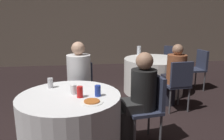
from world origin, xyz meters
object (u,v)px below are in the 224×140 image
object	(u,v)px
table_far	(153,75)
chair_near_east	(150,102)
bottle_far	(139,51)
soda_can_silver	(50,83)
chair_far_east	(198,66)
chair_far_northeast	(170,60)
person_white_shirt	(79,82)
pizza_plate_near	(92,102)
person_floral_shirt	(174,76)
person_black_shirt	(138,100)
soda_can_blue	(98,91)
table_near	(71,125)
soda_can_red	(80,92)
chair_far_south	(178,81)
chair_near_north	(80,85)

from	to	relation	value
table_far	chair_near_east	size ratio (longest dim) A/B	1.43
table_far	bottle_far	size ratio (longest dim) A/B	5.78
soda_can_silver	chair_far_east	bearing A→B (deg)	31.40
chair_far_northeast	bottle_far	size ratio (longest dim) A/B	4.05
person_white_shirt	pizza_plate_near	xyz separation A→B (m)	(0.15, -1.07, 0.11)
person_floral_shirt	soda_can_silver	xyz separation A→B (m)	(-1.96, -0.85, 0.21)
table_far	person_floral_shirt	world-z (taller)	person_floral_shirt
soda_can_silver	bottle_far	size ratio (longest dim) A/B	0.56
chair_near_east	person_black_shirt	bearing A→B (deg)	90.00
chair_far_northeast	soda_can_blue	xyz separation A→B (m)	(-2.01, -2.88, 0.25)
table_near	soda_can_blue	distance (m)	0.53
soda_can_silver	bottle_far	distance (m)	2.73
table_far	chair_far_east	bearing A→B (deg)	3.36
person_white_shirt	soda_can_red	world-z (taller)	person_white_shirt
chair_near_east	pizza_plate_near	xyz separation A→B (m)	(-0.73, -0.38, 0.20)
chair_near_east	chair_far_east	bearing A→B (deg)	-49.08
person_floral_shirt	soda_can_blue	distance (m)	1.88
chair_far_south	person_floral_shirt	size ratio (longest dim) A/B	0.77
chair_far_east	soda_can_blue	world-z (taller)	chair_far_east
person_floral_shirt	soda_can_silver	size ratio (longest dim) A/B	9.36
table_near	chair_far_south	bearing A→B (deg)	29.59
person_black_shirt	pizza_plate_near	world-z (taller)	person_black_shirt
chair_near_north	chair_far_northeast	size ratio (longest dim) A/B	1.00
table_near	soda_can_blue	xyz separation A→B (m)	(0.31, -0.08, 0.42)
pizza_plate_near	soda_can_silver	bearing A→B (deg)	131.42
table_near	bottle_far	bearing A→B (deg)	59.71
table_far	soda_can_silver	world-z (taller)	soda_can_silver
pizza_plate_near	soda_can_blue	world-z (taller)	soda_can_blue
bottle_far	soda_can_blue	bearing A→B (deg)	-113.86
person_black_shirt	person_floral_shirt	bearing A→B (deg)	-49.02
chair_near_east	soda_can_silver	distance (m)	1.25
chair_near_east	chair_far_northeast	world-z (taller)	same
chair_near_north	pizza_plate_near	world-z (taller)	chair_near_north
chair_near_north	person_white_shirt	distance (m)	0.18
table_far	soda_can_blue	world-z (taller)	soda_can_blue
chair_far_south	bottle_far	xyz separation A→B (m)	(-0.30, 1.47, 0.30)
chair_far_northeast	person_floral_shirt	world-z (taller)	person_floral_shirt
chair_near_east	soda_can_silver	size ratio (longest dim) A/B	7.17
chair_far_northeast	person_black_shirt	distance (m)	3.08
chair_far_northeast	person_floral_shirt	distance (m)	1.76
chair_far_south	bottle_far	distance (m)	1.53
soda_can_silver	pizza_plate_near	bearing A→B (deg)	-48.58
chair_near_east	chair_near_north	size ratio (longest dim) A/B	1.00
chair_far_northeast	chair_near_north	bearing A→B (deg)	80.31
chair_near_east	table_near	bearing A→B (deg)	90.00
bottle_far	person_white_shirt	bearing A→B (deg)	-129.49
person_white_shirt	bottle_far	size ratio (longest dim) A/B	5.66
table_near	soda_can_blue	world-z (taller)	soda_can_blue
table_far	soda_can_red	xyz separation A→B (m)	(-1.53, -2.10, 0.42)
chair_near_east	chair_near_north	bearing A→B (deg)	37.91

